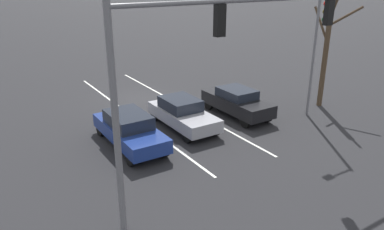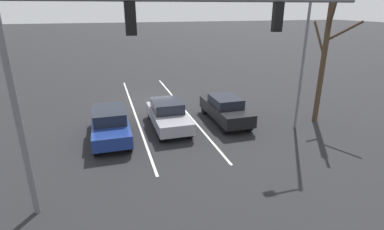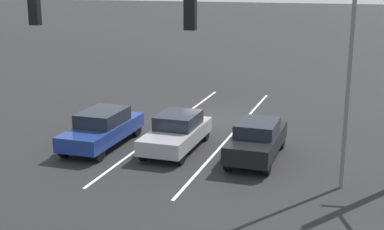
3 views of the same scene
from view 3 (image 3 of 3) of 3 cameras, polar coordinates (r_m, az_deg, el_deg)
ground_plane at (r=27.39m, az=2.33°, el=-0.28°), size 240.00×240.00×0.00m
lane_stripe_left_divider at (r=24.91m, az=4.48°, el=-1.83°), size 0.12×16.47×0.01m
lane_stripe_center_divider at (r=25.83m, az=-2.49°, el=-1.19°), size 0.12×16.47×0.01m
car_black_leftlane_front at (r=21.24m, az=6.93°, el=-2.59°), size 1.72×4.47×1.52m
car_gray_midlane_front at (r=22.24m, az=-1.64°, el=-1.79°), size 1.79×4.44×1.49m
car_navy_rightlane_front at (r=22.97m, az=-9.53°, el=-1.34°), size 1.79×4.79×1.54m
traffic_signal_gantry at (r=17.09m, az=-16.31°, el=7.88°), size 11.56×0.37×7.05m
street_lamp_left_shoulder at (r=17.99m, az=16.19°, el=7.40°), size 1.60×0.24×8.77m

